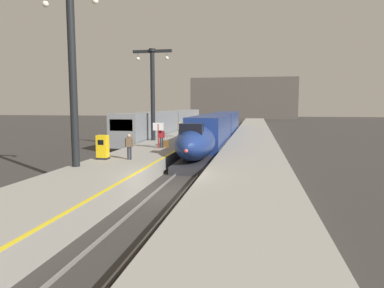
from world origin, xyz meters
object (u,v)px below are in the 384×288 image
Objects in this scene: passenger_mid_platform at (129,145)px; rolling_suitcase at (166,144)px; ticket_machine_yellow at (103,148)px; regional_train_adjacent at (169,122)px; passenger_near_edge at (161,136)px; station_column_near at (72,61)px; station_column_mid at (153,86)px; departure_info_board at (158,130)px; highspeed_train_main at (218,128)px; passenger_far_waiting at (179,128)px.

rolling_suitcase is at bearing 84.18° from passenger_mid_platform.
passenger_mid_platform reaches higher than ticket_machine_yellow.
regional_train_adjacent is 21.66× the size of passenger_near_edge.
station_column_near reaches higher than station_column_mid.
departure_info_board is at bearing -77.97° from regional_train_adjacent.
highspeed_train_main reaches higher than departure_info_board.
station_column_near is 10.56m from departure_info_board.
rolling_suitcase is at bearing -84.02° from passenger_far_waiting.
rolling_suitcase is (0.32, 0.22, -0.69)m from passenger_near_edge.
station_column_near is 6.02× the size of passenger_near_edge.
rolling_suitcase is at bearing 70.25° from ticket_machine_yellow.
ticket_machine_yellow is at bearing -107.93° from passenger_near_edge.
highspeed_train_main is at bearing 74.84° from passenger_near_edge.
station_column_mid is 5.72× the size of ticket_machine_yellow.
passenger_mid_platform is 1.82m from ticket_machine_yellow.
passenger_near_edge is 1.72× the size of rolling_suitcase.
departure_info_board reaches higher than ticket_machine_yellow.
rolling_suitcase is at bearing 73.84° from station_column_near.
departure_info_board is at bearing -87.00° from passenger_far_waiting.
highspeed_train_main is 24.12× the size of ticket_machine_yellow.
station_column_near is 4.80× the size of departure_info_board.
passenger_mid_platform is 16.71m from passenger_far_waiting.
ticket_machine_yellow is 0.75× the size of departure_info_board.
departure_info_board is (4.54, -21.29, 0.43)m from regional_train_adjacent.
passenger_far_waiting is 1.72× the size of rolling_suitcase.
regional_train_adjacent is at bearing 94.12° from station_column_near.
station_column_mid is 7.88m from passenger_near_edge.
station_column_near is 11.68m from rolling_suitcase.
station_column_near is 6.02× the size of passenger_mid_platform.
rolling_suitcase is at bearing -76.38° from regional_train_adjacent.
departure_info_board is at bearing -132.99° from rolling_suitcase.
station_column_mid reaches higher than departure_info_board.
highspeed_train_main is 12.95m from passenger_near_edge.
passenger_far_waiting is (-0.73, 10.18, 0.00)m from passenger_near_edge.
passenger_mid_platform is (-3.76, -19.03, 0.12)m from highspeed_train_main.
passenger_mid_platform is (-0.37, -6.52, 0.00)m from passenger_near_edge.
passenger_far_waiting is (1.79, 4.24, -4.52)m from station_column_mid.
departure_info_board is at bearing 75.80° from station_column_near.
passenger_far_waiting is at bearing -150.59° from highspeed_train_main.
passenger_mid_platform is 0.80× the size of departure_info_board.
passenger_far_waiting is at bearing 95.98° from rolling_suitcase.
station_column_near is at bearing -104.98° from highspeed_train_main.
station_column_near is (-5.90, -22.05, 5.18)m from highspeed_train_main.
passenger_far_waiting is (1.79, 19.73, -5.06)m from station_column_near.
station_column_mid is 7.78m from departure_info_board.
ticket_machine_yellow reaches higher than rolling_suitcase.
passenger_near_edge is at bearing 75.25° from station_column_near.
station_column_near is 20.44m from passenger_far_waiting.
passenger_mid_platform is 1.00× the size of passenger_far_waiting.
regional_train_adjacent is 27.84m from passenger_mid_platform.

